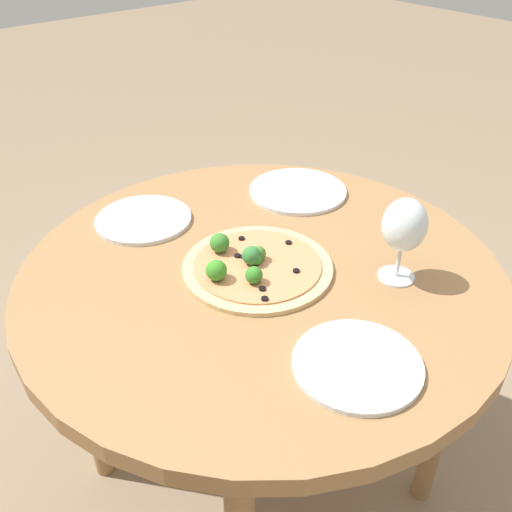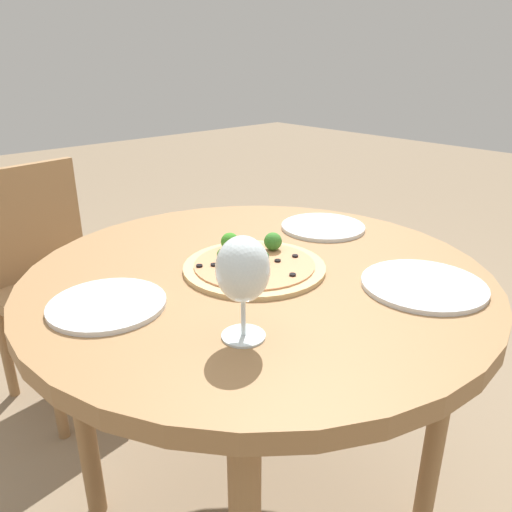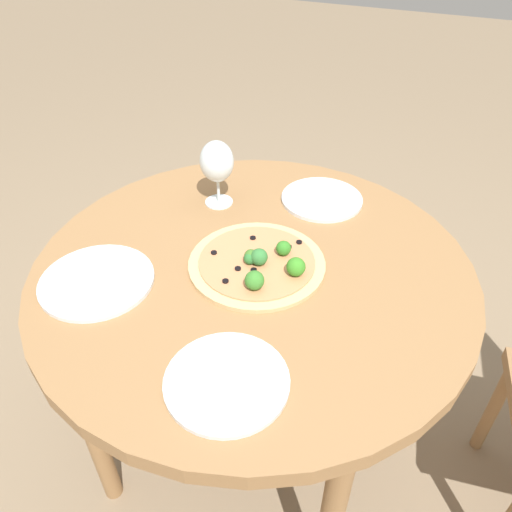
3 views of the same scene
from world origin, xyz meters
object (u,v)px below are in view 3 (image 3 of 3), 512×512
(plate_far, at_px, (227,381))
(plate_side, at_px, (322,199))
(wine_glass, at_px, (217,163))
(plate_near, at_px, (97,281))
(pizza, at_px, (258,264))

(plate_far, height_order, plate_side, same)
(plate_side, bearing_deg, plate_far, 2.16)
(wine_glass, distance_m, plate_near, 0.42)
(plate_near, xyz_separation_m, plate_side, (-0.51, 0.35, 0.00))
(plate_near, distance_m, plate_far, 0.40)
(plate_near, relative_size, plate_side, 1.14)
(wine_glass, relative_size, plate_far, 0.79)
(plate_near, height_order, plate_side, same)
(pizza, relative_size, wine_glass, 1.75)
(plate_side, bearing_deg, wine_glass, -64.83)
(plate_near, xyz_separation_m, plate_far, (0.13, 0.38, 0.00))
(pizza, distance_m, wine_glass, 0.31)
(wine_glass, height_order, plate_far, wine_glass)
(pizza, height_order, plate_side, pizza)
(wine_glass, height_order, plate_near, wine_glass)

